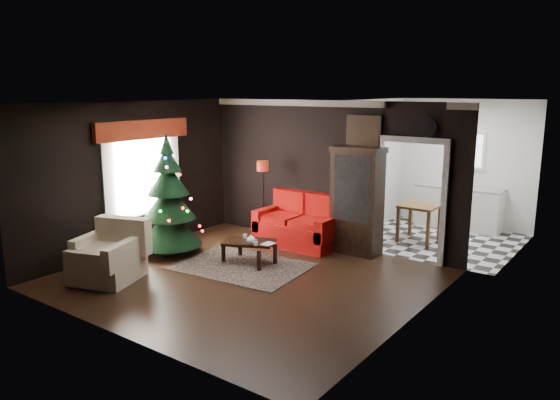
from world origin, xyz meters
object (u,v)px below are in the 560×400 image
Objects in this scene: curio_cabinet at (357,203)px; coffee_table at (249,252)px; armchair at (106,252)px; kitchen_table at (419,223)px; loveseat at (298,220)px; teapot at (251,240)px; wall_clock at (428,127)px; floor_lamp at (263,199)px; christmas_tree at (169,199)px.

coffee_table is (-1.22, -1.64, -0.74)m from curio_cabinet.
armchair is at bearing -123.29° from coffee_table.
coffee_table is 3.60m from kitchen_table.
teapot is (0.10, -1.57, -0.02)m from loveseat.
wall_clock reaches higher than teapot.
floor_lamp reaches higher than coffee_table.
coffee_table is at bearing -60.89° from floor_lamp.
christmas_tree is 4.93m from kitchen_table.
floor_lamp is 1.86m from teapot.
coffee_table is at bearing -143.07° from wall_clock.
loveseat reaches higher than armchair.
armchair is at bearing -122.14° from kitchen_table.
floor_lamp reaches higher than kitchen_table.
curio_cabinet is 3.45m from christmas_tree.
teapot is at bearing -58.49° from floor_lamp.
coffee_table is at bearing 16.31° from christmas_tree.
wall_clock is at bearing 9.66° from loveseat.
loveseat is 1.25m from curio_cabinet.
floor_lamp is 1.53× the size of armchair.
curio_cabinet is 1.88m from wall_clock.
wall_clock is at bearing 41.18° from teapot.
teapot is (-1.05, -1.79, -0.47)m from curio_cabinet.
kitchen_table reaches higher than teapot.
loveseat is 3.68m from armchair.
curio_cabinet is 5.94× the size of wall_clock.
wall_clock is (3.21, 0.41, 1.55)m from floor_lamp.
teapot is at bearing -41.13° from coffee_table.
teapot is (1.69, 0.29, -0.57)m from christmas_tree.
floor_lamp reaches higher than teapot.
armchair reaches higher than kitchen_table.
wall_clock is at bearing 7.36° from floor_lamp.
curio_cabinet is 1.67m from kitchen_table.
armchair is (0.21, -1.54, -0.59)m from christmas_tree.
kitchen_table is (1.87, 3.07, 0.17)m from coffee_table.
teapot reaches higher than coffee_table.
armchair is at bearing -112.02° from loveseat.
curio_cabinet reaches higher than floor_lamp.
floor_lamp is at bearing 119.11° from coffee_table.
floor_lamp is 2.05× the size of kitchen_table.
teapot is at bearing -138.82° from wall_clock.
coffee_table is 3.73m from wall_clock.
christmas_tree is (-1.59, -1.87, 0.55)m from loveseat.
curio_cabinet is at bearing 53.30° from coffee_table.
loveseat is at bearing 0.94° from floor_lamp.
armchair is (-0.52, -3.39, -0.37)m from floor_lamp.
wall_clock is 2.43m from kitchen_table.
loveseat reaches higher than teapot.
coffee_table is (1.52, 0.44, -0.84)m from christmas_tree.
teapot is at bearing -86.47° from loveseat.
kitchen_table is at bearing 113.75° from wall_clock.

